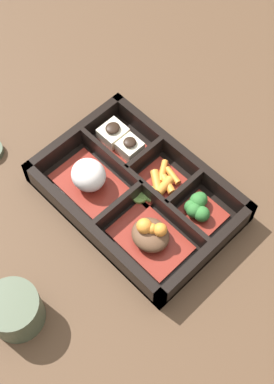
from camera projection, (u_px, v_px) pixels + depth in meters
ground_plane at (137, 200)px, 0.86m from camera, size 3.00×3.00×0.00m
bento_base at (137, 198)px, 0.86m from camera, size 0.31×0.21×0.01m
bento_rim at (139, 192)px, 0.84m from camera, size 0.31×0.21×0.05m
bowl_stew at (150, 235)px, 0.80m from camera, size 0.12×0.08×0.05m
bowl_rice at (89, 177)px, 0.84m from camera, size 0.12×0.08×0.06m
bowl_greens at (198, 208)px, 0.83m from camera, size 0.07×0.06×0.03m
bowl_carrots at (163, 180)px, 0.86m from camera, size 0.07×0.06×0.02m
bowl_tofu at (121, 141)px, 0.89m from camera, size 0.08×0.06×0.04m
bowl_pickles at (145, 194)px, 0.85m from camera, size 0.04×0.04×0.01m
tea_cup at (15, 310)px, 0.74m from camera, size 0.08×0.08×0.06m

